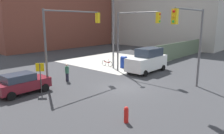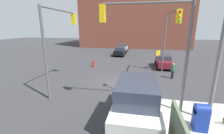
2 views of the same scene
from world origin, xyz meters
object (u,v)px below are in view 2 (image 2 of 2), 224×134
Objects in this scene: traffic_signal_se_corner at (59,33)px; sedan_silver at (123,48)px; mailbox_blue at (201,116)px; fire_hydrant at (93,63)px; sedan_black at (120,51)px; sedan_maroon at (164,61)px; van_white_delivery at (136,103)px; traffic_signal_nw_corner at (169,32)px; traffic_signal_ne_corner at (152,35)px; pedestrian_crossing at (173,71)px; street_lamp_corner at (214,35)px.

traffic_signal_se_corner reaches higher than sedan_silver.
mailbox_blue is 14.50m from fire_hydrant.
traffic_signal_se_corner is at bearing -6.86° from sedan_silver.
fire_hydrant is at bearing 177.71° from traffic_signal_se_corner.
traffic_signal_se_corner is 17.30m from sedan_black.
sedan_maroon is at bearing -179.69° from mailbox_blue.
van_white_delivery reaches higher than fire_hydrant.
traffic_signal_nw_corner is 4.55× the size of mailbox_blue.
pedestrian_crossing is at bearing 157.43° from traffic_signal_ne_corner.
street_lamp_corner is at bearing 51.13° from pedestrian_crossing.
fire_hydrant is at bearing -144.81° from traffic_signal_ne_corner.
traffic_signal_ne_corner is at bearing 26.15° from pedestrian_crossing.
traffic_signal_nw_corner reaches higher than sedan_maroon.
sedan_silver is at bearing 179.62° from sedan_black.
mailbox_blue is 12.68m from sedan_maroon.
traffic_signal_se_corner reaches higher than mailbox_blue.
street_lamp_corner is at bearing 80.68° from traffic_signal_ne_corner.
traffic_signal_nw_corner is 1.63× the size of sedan_maroon.
pedestrian_crossing is at bearing 178.60° from mailbox_blue.
traffic_signal_nw_corner is 5.86m from sedan_maroon.
sedan_silver is (-21.66, 2.61, -3.77)m from traffic_signal_se_corner.
sedan_black is at bearing -0.38° from sedan_silver.
sedan_silver is at bearing -162.99° from street_lamp_corner.
sedan_maroon is 13.23m from van_white_delivery.
mailbox_blue is (1.21, -0.49, -3.94)m from street_lamp_corner.
traffic_signal_nw_corner reaches higher than sedan_black.
traffic_signal_nw_corner is 14.23m from sedan_black.
pedestrian_crossing is (-8.20, 0.20, 0.08)m from mailbox_blue.
pedestrian_crossing is (-6.50, 2.70, -3.77)m from traffic_signal_ne_corner.
traffic_signal_ne_corner reaches higher than van_white_delivery.
van_white_delivery is at bearing -20.52° from traffic_signal_ne_corner.
sedan_maroon is at bearing -177.19° from street_lamp_corner.
traffic_signal_nw_corner is 6.91× the size of fire_hydrant.
traffic_signal_se_corner reaches higher than fire_hydrant.
traffic_signal_ne_corner is 1.62× the size of sedan_black.
van_white_delivery is at bearing 10.28° from sedan_black.
pedestrian_crossing is (-4.50, 9.70, -3.77)m from traffic_signal_se_corner.
pedestrian_crossing is (12.18, 7.13, 0.00)m from sedan_black.
traffic_signal_nw_corner is at bearing 20.52° from sedan_silver.
traffic_signal_nw_corner reaches higher than sedan_silver.
van_white_delivery is (8.44, -2.70, -3.40)m from traffic_signal_nw_corner.
sedan_black is 2.47× the size of pedestrian_crossing.
street_lamp_corner is 1.48× the size of van_white_delivery.
traffic_signal_nw_corner is at bearing -171.98° from street_lamp_corner.
pedestrian_crossing is (3.00, 9.40, 0.36)m from fire_hydrant.
traffic_signal_nw_corner reaches higher than van_white_delivery.
street_lamp_corner is 2.01× the size of sedan_maroon.
traffic_signal_se_corner is 11.34m from pedestrian_crossing.
traffic_signal_se_corner and traffic_signal_ne_corner have the same top height.
pedestrian_crossing is (4.48, 0.27, 0.00)m from sedan_maroon.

